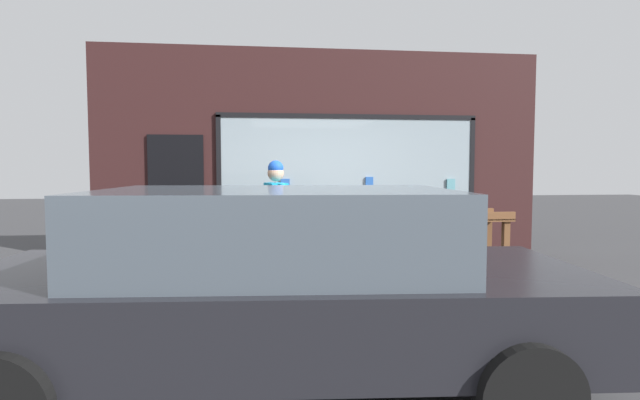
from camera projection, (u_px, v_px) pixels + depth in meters
ground_plane at (346, 289)px, 6.39m from camera, size 40.00×40.00×0.00m
shopfront_facade at (322, 156)px, 8.64m from camera, size 7.68×0.29×3.58m
display_table_left at (242, 226)px, 7.00m from camera, size 2.42×0.64×0.93m
display_table_right at (427, 223)px, 7.33m from camera, size 2.42×0.77×0.92m
person_browsing at (276, 213)px, 6.56m from camera, size 0.31×0.64×1.65m
small_dog at (312, 264)px, 6.52m from camera, size 0.26×0.58×0.42m
parked_car at (277, 283)px, 3.55m from camera, size 4.46×2.19×1.41m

